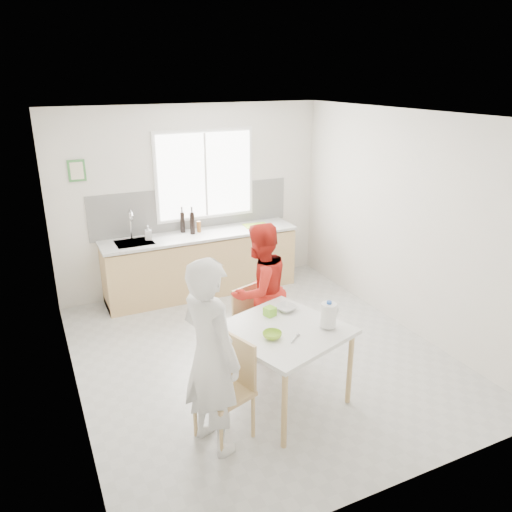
{
  "coord_description": "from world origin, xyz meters",
  "views": [
    {
      "loc": [
        -2.2,
        -4.58,
        3.08
      ],
      "look_at": [
        0.06,
        0.2,
        1.14
      ],
      "focal_mm": 35.0,
      "sensor_mm": 36.0,
      "label": 1
    }
  ],
  "objects": [
    {
      "name": "kitchen_counter",
      "position": [
        -0.0,
        1.95,
        0.42
      ],
      "size": [
        2.84,
        0.64,
        1.37
      ],
      "color": "tan",
      "rests_on": "ground"
    },
    {
      "name": "wine_bottle_a",
      "position": [
        -0.11,
        1.98,
        1.08
      ],
      "size": [
        0.07,
        0.07,
        0.32
      ],
      "primitive_type": "cylinder",
      "color": "black",
      "rests_on": "kitchen_counter"
    },
    {
      "name": "soap_bottle",
      "position": [
        -0.74,
        1.99,
        1.02
      ],
      "size": [
        0.11,
        0.11,
        0.2
      ],
      "primitive_type": "imported",
      "rotation": [
        0.0,
        0.0,
        -0.21
      ],
      "color": "#999999",
      "rests_on": "kitchen_counter"
    },
    {
      "name": "jar_amber",
      "position": [
        0.01,
        2.02,
        1.0
      ],
      "size": [
        0.06,
        0.06,
        0.16
      ],
      "primitive_type": "cylinder",
      "color": "brown",
      "rests_on": "kitchen_counter"
    },
    {
      "name": "milk_jug",
      "position": [
        0.22,
        -1.06,
        0.95
      ],
      "size": [
        0.2,
        0.15,
        0.26
      ],
      "rotation": [
        0.0,
        0.0,
        0.32
      ],
      "color": "white",
      "rests_on": "dining_table"
    },
    {
      "name": "chair_left",
      "position": [
        -0.82,
        -1.11,
        0.51
      ],
      "size": [
        0.54,
        0.54,
        0.93
      ],
      "rotation": [
        0.0,
        0.0,
        -1.25
      ],
      "color": "tan",
      "rests_on": "ground"
    },
    {
      "name": "wine_bottle_b",
      "position": [
        -0.21,
        2.12,
        1.07
      ],
      "size": [
        0.07,
        0.07,
        0.3
      ],
      "primitive_type": "cylinder",
      "color": "black",
      "rests_on": "kitchen_counter"
    },
    {
      "name": "room_shell",
      "position": [
        0.0,
        0.0,
        1.64
      ],
      "size": [
        4.5,
        4.5,
        4.5
      ],
      "color": "silver",
      "rests_on": "ground"
    },
    {
      "name": "backsplash",
      "position": [
        0.0,
        2.24,
        1.23
      ],
      "size": [
        3.0,
        0.02,
        0.65
      ],
      "primitive_type": "cube",
      "color": "white",
      "rests_on": "room_shell"
    },
    {
      "name": "bowl_white",
      "position": [
        0.03,
        -0.57,
        0.84
      ],
      "size": [
        0.27,
        0.27,
        0.05
      ],
      "primitive_type": "imported",
      "rotation": [
        0.0,
        0.0,
        0.32
      ],
      "color": "silver",
      "rests_on": "dining_table"
    },
    {
      "name": "cutting_board",
      "position": [
        0.88,
        1.95,
        0.93
      ],
      "size": [
        0.37,
        0.28,
        0.01
      ],
      "primitive_type": "cube",
      "rotation": [
        0.0,
        0.0,
        -0.1
      ],
      "color": "#9CC62D",
      "rests_on": "kitchen_counter"
    },
    {
      "name": "picture_frame",
      "position": [
        -1.55,
        2.23,
        1.9
      ],
      "size": [
        0.22,
        0.03,
        0.28
      ],
      "color": "#3E8840",
      "rests_on": "room_shell"
    },
    {
      "name": "dining_table",
      "position": [
        -0.18,
        -0.9,
        0.73
      ],
      "size": [
        1.33,
        1.33,
        0.81
      ],
      "rotation": [
        0.0,
        0.0,
        0.32
      ],
      "color": "white",
      "rests_on": "ground"
    },
    {
      "name": "window",
      "position": [
        0.2,
        2.23,
        1.7
      ],
      "size": [
        1.5,
        0.06,
        1.3
      ],
      "color": "white",
      "rests_on": "room_shell"
    },
    {
      "name": "person_white",
      "position": [
        -1.01,
        -1.17,
        0.88
      ],
      "size": [
        0.6,
        0.74,
        1.76
      ],
      "primitive_type": "imported",
      "rotation": [
        0.0,
        0.0,
        1.89
      ],
      "color": "white",
      "rests_on": "ground"
    },
    {
      "name": "bowl_green",
      "position": [
        -0.35,
        -1.01,
        0.84
      ],
      "size": [
        0.23,
        0.23,
        0.06
      ],
      "primitive_type": "imported",
      "rotation": [
        0.0,
        0.0,
        0.32
      ],
      "color": "#96CD2F",
      "rests_on": "dining_table"
    },
    {
      "name": "spoon",
      "position": [
        -0.18,
        -1.13,
        0.82
      ],
      "size": [
        0.13,
        0.11,
        0.01
      ],
      "primitive_type": "cylinder",
      "rotation": [
        0.0,
        1.57,
        0.67
      ],
      "color": "#A5A5AA",
      "rests_on": "dining_table"
    },
    {
      "name": "chair_far",
      "position": [
        -0.1,
        -0.01,
        0.47
      ],
      "size": [
        0.49,
        0.49,
        0.85
      ],
      "rotation": [
        0.0,
        0.0,
        0.32
      ],
      "color": "tan",
      "rests_on": "ground"
    },
    {
      "name": "green_box",
      "position": [
        -0.17,
        -0.6,
        0.86
      ],
      "size": [
        0.13,
        0.13,
        0.09
      ],
      "primitive_type": "cube",
      "rotation": [
        0.0,
        0.0,
        0.32
      ],
      "color": "#7DCE2F",
      "rests_on": "dining_table"
    },
    {
      "name": "ground",
      "position": [
        0.0,
        0.0,
        0.0
      ],
      "size": [
        4.5,
        4.5,
        0.0
      ],
      "primitive_type": "plane",
      "color": "#B7B7B2",
      "rests_on": "ground"
    },
    {
      "name": "person_red",
      "position": [
        0.02,
        0.02,
        0.79
      ],
      "size": [
        0.92,
        0.81,
        1.58
      ],
      "primitive_type": "imported",
      "rotation": [
        0.0,
        0.0,
        3.46
      ],
      "color": "red",
      "rests_on": "ground"
    }
  ]
}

